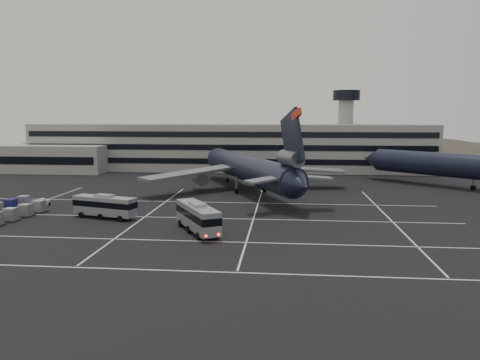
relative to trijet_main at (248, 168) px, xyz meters
name	(u,v)px	position (x,y,z in m)	size (l,w,h in m)	color
ground	(175,223)	(-9.05, -30.83, -5.25)	(260.00, 260.00, 0.00)	black
lane_markings	(182,222)	(-8.10, -30.11, -5.24)	(90.00, 55.62, 0.01)	silver
terminal	(219,147)	(-11.99, 40.31, 1.68)	(125.00, 26.00, 24.00)	gray
hills	(287,171)	(8.95, 139.17, -17.32)	(352.00, 180.00, 44.00)	#38332B
trijet_main	(248,168)	(0.00, 0.00, 0.00)	(43.57, 54.68, 18.08)	black
trijet_far	(479,166)	(50.78, 6.80, 0.18)	(45.94, 43.30, 18.08)	black
bus_near	(198,216)	(-4.43, -35.98, -2.89)	(8.38, 12.02, 4.31)	#919499
bus_far	(105,205)	(-21.24, -28.29, -3.12)	(11.30, 5.63, 3.90)	#919499
tug_a	(43,203)	(-36.53, -19.51, -4.60)	(1.58, 2.41, 1.47)	silver
uld_cluster	(6,211)	(-38.02, -28.84, -4.22)	(9.61, 17.14, 2.11)	#2D2D30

